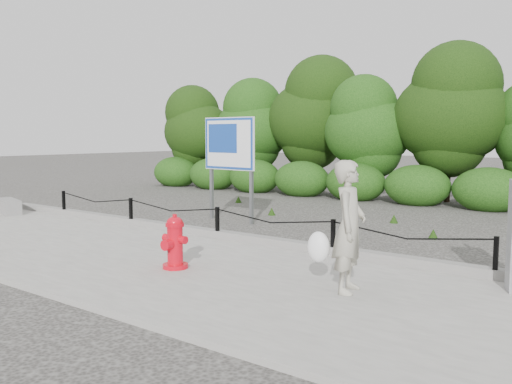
{
  "coord_description": "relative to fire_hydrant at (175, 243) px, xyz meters",
  "views": [
    {
      "loc": [
        6.73,
        -7.72,
        2.04
      ],
      "look_at": [
        0.77,
        0.2,
        1.0
      ],
      "focal_mm": 38.0,
      "sensor_mm": 36.0,
      "label": 1
    }
  ],
  "objects": [
    {
      "name": "sidewalk",
      "position": [
        -1.05,
        0.16,
        -0.43
      ],
      "size": [
        14.0,
        4.0,
        0.08
      ],
      "primitive_type": "cube",
      "color": "gray",
      "rests_on": "ground"
    },
    {
      "name": "curb",
      "position": [
        -1.05,
        2.21,
        -0.32
      ],
      "size": [
        14.0,
        0.22,
        0.14
      ],
      "primitive_type": "cube",
      "color": "slate",
      "rests_on": "sidewalk"
    },
    {
      "name": "advertising_sign",
      "position": [
        -2.47,
        4.24,
        1.27
      ],
      "size": [
        1.54,
        0.21,
        2.46
      ],
      "rotation": [
        0.0,
        0.0,
        -0.06
      ],
      "color": "slate",
      "rests_on": "ground"
    },
    {
      "name": "pedestrian",
      "position": [
        2.59,
        0.45,
        0.43
      ],
      "size": [
        0.77,
        0.68,
        1.66
      ],
      "rotation": [
        0.0,
        0.0,
        1.82
      ],
      "color": "#A29D8A",
      "rests_on": "sidewalk"
    },
    {
      "name": "ground",
      "position": [
        -1.05,
        2.16,
        -0.47
      ],
      "size": [
        90.0,
        90.0,
        0.0
      ],
      "primitive_type": "plane",
      "color": "#2D2B28",
      "rests_on": "ground"
    },
    {
      "name": "treeline",
      "position": [
        -0.14,
        11.1,
        2.23
      ],
      "size": [
        20.4,
        3.98,
        5.18
      ],
      "color": "black",
      "rests_on": "ground"
    },
    {
      "name": "concrete_block",
      "position": [
        -7.45,
        1.5,
        -0.21
      ],
      "size": [
        1.17,
        0.68,
        0.35
      ],
      "primitive_type": "cube",
      "rotation": [
        0.0,
        0.0,
        -0.28
      ],
      "color": "gray",
      "rests_on": "sidewalk"
    },
    {
      "name": "chain_barrier",
      "position": [
        -1.05,
        2.16,
        -0.01
      ],
      "size": [
        10.06,
        0.06,
        0.6
      ],
      "color": "black",
      "rests_on": "sidewalk"
    },
    {
      "name": "fire_hydrant",
      "position": [
        0.0,
        0.0,
        0.0
      ],
      "size": [
        0.43,
        0.43,
        0.81
      ],
      "rotation": [
        0.0,
        0.0,
        0.06
      ],
      "color": "red",
      "rests_on": "sidewalk"
    }
  ]
}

